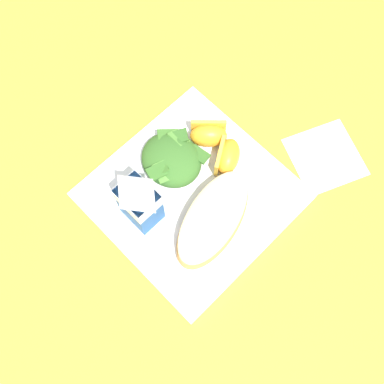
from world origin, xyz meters
The scene contains 8 objects.
ground centered at (0.00, 0.00, 0.00)m, with size 3.00×3.00×0.00m, color gold.
white_plate centered at (0.00, 0.00, 0.01)m, with size 0.28×0.28×0.02m, color white.
cheesy_pizza_bread centered at (-0.06, 0.01, 0.03)m, with size 0.12×0.18×0.04m.
green_salad_pile centered at (0.06, -0.01, 0.04)m, with size 0.10×0.10×0.04m.
milk_carton centered at (0.03, 0.08, 0.08)m, with size 0.06×0.05×0.11m.
orange_wedge_front centered at (0.00, -0.08, 0.04)m, with size 0.06×0.07×0.04m.
orange_wedge_middle centered at (0.05, -0.09, 0.04)m, with size 0.07×0.07×0.04m.
paper_napkin centered at (-0.10, -0.21, 0.00)m, with size 0.11×0.11×0.00m, color white.
Camera 1 is at (-0.18, 0.18, 0.71)m, focal length 43.68 mm.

